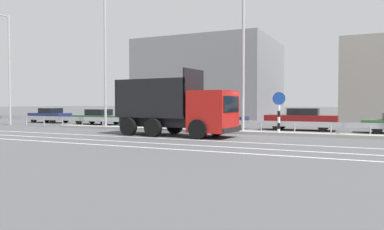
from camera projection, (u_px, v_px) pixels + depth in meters
ground_plane at (231, 136)px, 21.42m from camera, size 320.00×320.00×0.00m
lane_strip_0 at (159, 138)px, 19.94m from camera, size 52.12×0.16×0.01m
lane_strip_1 at (136, 142)px, 18.01m from camera, size 52.12×0.16×0.01m
lane_strip_2 at (115, 146)px, 16.54m from camera, size 52.12×0.16×0.01m
median_island at (241, 132)px, 23.09m from camera, size 28.66×1.10×0.18m
median_guardrail at (245, 124)px, 23.83m from camera, size 52.12×0.09×0.78m
dump_truck at (188, 113)px, 21.08m from camera, size 7.22×2.94×3.78m
median_road_sign at (279, 111)px, 22.05m from camera, size 0.82×0.16×2.57m
street_lamp_0 at (7, 64)px, 31.78m from camera, size 0.71×2.67×9.36m
street_lamp_1 at (103, 55)px, 27.10m from camera, size 0.71×2.42×9.77m
street_lamp_2 at (242, 35)px, 22.77m from camera, size 0.71×2.52×10.99m
parked_car_0 at (50, 115)px, 35.70m from camera, size 4.03×1.87×1.40m
parked_car_1 at (98, 117)px, 32.77m from camera, size 4.34×1.96×1.34m
parked_car_2 at (151, 117)px, 30.35m from camera, size 4.51×1.87×1.45m
parked_car_3 at (215, 119)px, 27.97m from camera, size 4.82×2.01×1.32m
parked_car_4 at (302, 119)px, 25.78m from camera, size 4.85×2.14×1.53m
background_building_0 at (211, 80)px, 46.21m from camera, size 15.28×12.99×9.34m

